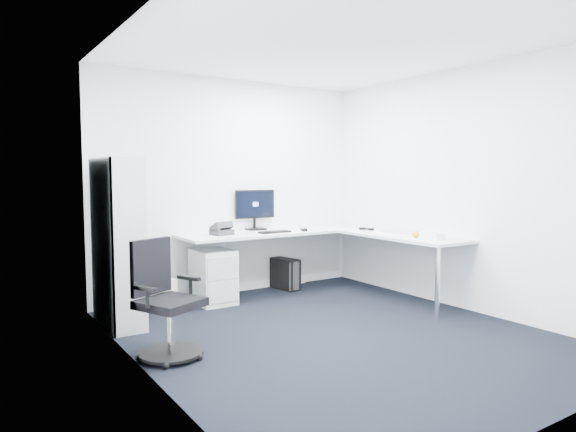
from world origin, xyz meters
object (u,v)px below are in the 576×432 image
task_chair (170,300)px  monitor (255,209)px  l_desk (300,265)px  bookshelf (118,242)px  laptop (399,221)px

task_chair → monitor: (1.81, 1.77, 0.58)m
l_desk → bookshelf: bearing=178.7°
monitor → task_chair: bearing=-133.6°
l_desk → laptop: bearing=-28.6°
l_desk → task_chair: size_ratio=2.79×
l_desk → bookshelf: 2.22m
laptop → monitor: bearing=134.8°
l_desk → laptop: laptop is taller
l_desk → laptop: size_ratio=7.18×
task_chair → laptop: 3.25m
l_desk → monitor: size_ratio=4.90×
monitor → bookshelf: bearing=-161.0°
bookshelf → monitor: (1.91, 0.58, 0.23)m
task_chair → bookshelf: bearing=70.2°
bookshelf → monitor: size_ratio=3.01×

